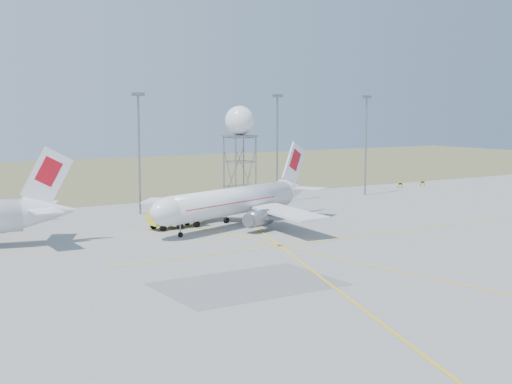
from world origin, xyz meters
TOP-DOWN VIEW (x-y plane):
  - ground at (0.00, 0.00)m, footprint 400.00×400.00m
  - grass_strip at (0.00, 140.00)m, footprint 400.00×120.00m
  - mast_b at (-10.00, 66.00)m, footprint 2.20×0.50m
  - mast_c at (18.00, 66.00)m, footprint 2.20×0.50m
  - mast_d at (40.00, 66.00)m, footprint 2.20×0.50m
  - taxi_sign_near at (55.60, 72.00)m, footprint 1.60×0.17m
  - taxi_sign_far at (62.60, 72.00)m, footprint 1.60×0.17m
  - airliner_main at (-2.78, 46.81)m, footprint 35.19×33.12m
  - radar_tower at (6.15, 60.05)m, footprint 5.06×5.06m
  - fire_truck at (-11.04, 49.95)m, footprint 8.36×3.87m

SIDE VIEW (x-z plane):
  - ground at x=0.00m, z-range 0.00..0.00m
  - grass_strip at x=0.00m, z-range 0.00..0.03m
  - taxi_sign_near at x=55.60m, z-range 0.29..1.49m
  - taxi_sign_far at x=62.60m, z-range 0.29..1.49m
  - fire_truck at x=-11.04m, z-range -0.06..3.19m
  - airliner_main at x=-2.78m, z-range -2.38..9.93m
  - radar_tower at x=6.15m, z-range 1.12..19.43m
  - mast_b at x=-10.00m, z-range 1.82..22.32m
  - mast_c at x=18.00m, z-range 1.82..22.32m
  - mast_d at x=40.00m, z-range 1.82..22.32m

